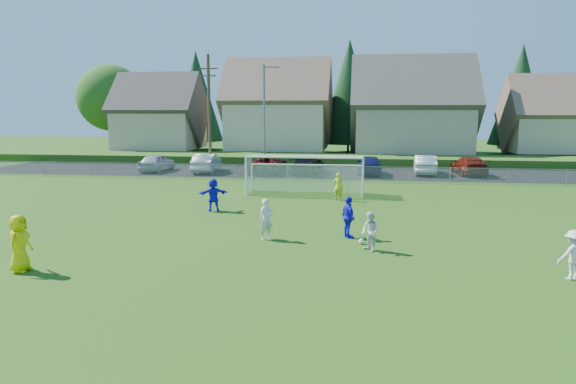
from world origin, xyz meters
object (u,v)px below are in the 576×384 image
Objects in this scene: car_d at (308,164)px; player_white_b at (370,232)px; player_blue_b at (213,195)px; car_g at (469,166)px; car_f at (425,165)px; soccer_goal at (305,169)px; car_a at (157,163)px; car_b at (207,163)px; goalkeeper at (338,186)px; car_e at (370,165)px; player_white_a at (266,219)px; car_c at (268,164)px; soccer_ball at (361,241)px; referee at (20,243)px; player_white_c at (573,255)px.

player_white_b is at bearing 107.26° from car_d.
car_g is (16.73, 17.87, -0.12)m from player_blue_b.
soccer_goal is (-8.86, -11.36, 0.83)m from car_f.
car_b is (4.55, -0.11, 0.03)m from car_a.
player_white_b is at bearing 113.52° from goalkeeper.
car_f is (4.59, 0.88, -0.02)m from car_e.
player_white_a is 0.33× the size of car_g.
car_b is at bearing 3.68° from car_c.
player_blue_b is (-8.14, 6.89, 0.11)m from player_white_b.
soccer_goal is (14.17, -10.30, 0.86)m from car_a.
soccer_ball is at bearing 110.79° from car_c.
car_a is at bearing 143.98° from soccer_goal.
player_blue_b is (-3.90, 5.63, 0.02)m from player_white_a.
goalkeeper is 0.34× the size of car_f.
car_c is at bearing -116.77° from player_blue_b.
player_blue_b reaches higher than car_c.
player_white_a is at bearing -55.16° from referee.
player_white_c is 0.33× the size of car_b.
car_g is at bearing -171.59° from car_e.
goalkeeper reaches higher than car_f.
car_d is (-3.10, 12.53, -0.06)m from goalkeeper.
soccer_goal is (-10.20, 15.58, 0.82)m from player_white_c.
player_white_a is at bearing 97.93° from player_blue_b.
car_e reaches higher than car_g.
referee reaches higher than car_d.
referee is 0.26× the size of soccer_goal.
car_e is 0.65× the size of soccer_goal.
player_blue_b is at bearing 84.40° from car_d.
player_white_b is at bearing 82.35° from car_f.
car_d is 9.81m from car_f.
player_blue_b is 21.98m from car_f.
car_e is at bearing 88.17° from soccer_ball.
soccer_ball is 0.05× the size of car_a.
soccer_ball is 23.00m from car_d.
player_white_a reaches higher than soccer_ball.
soccer_ball is at bearing 132.33° from car_a.
player_white_b is at bearing 131.56° from car_a.
player_blue_b is at bearing 143.21° from soccer_ball.
goalkeeper is (-1.67, 11.05, 0.06)m from player_white_b.
soccer_ball is 23.83m from car_c.
soccer_goal is at bearing 68.37° from car_e.
car_f reaches higher than car_c.
car_d is (-11.11, 26.02, -0.04)m from player_white_c.
soccer_goal reaches higher than goalkeeper.
goalkeeper is 0.34× the size of car_e.
player_white_a reaches higher than car_f.
player_blue_b is at bearing 43.35° from car_g.
car_e is (12.03, 27.72, -0.15)m from referee.
car_d is at bearing 157.23° from player_white_b.
player_white_b is 0.29× the size of car_d.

